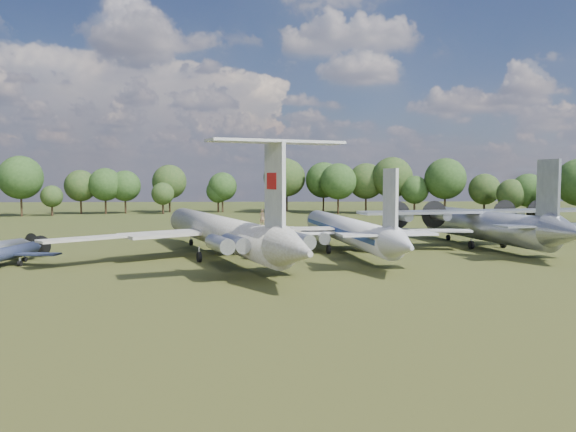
{
  "coord_description": "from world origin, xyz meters",
  "views": [
    {
      "loc": [
        7.27,
        -68.85,
        9.71
      ],
      "look_at": [
        10.08,
        -1.55,
        5.0
      ],
      "focal_mm": 35.0,
      "sensor_mm": 36.0,
      "label": 1
    }
  ],
  "objects_px": {
    "an12_transport": "(483,229)",
    "person_on_il62": "(262,217)",
    "tu104_jet": "(347,235)",
    "il62_airliner": "(219,237)",
    "small_prop_west": "(9,256)"
  },
  "relations": [
    {
      "from": "small_prop_west",
      "to": "tu104_jet",
      "type": "bearing_deg",
      "value": 22.18
    },
    {
      "from": "tu104_jet",
      "to": "person_on_il62",
      "type": "distance_m",
      "value": 21.37
    },
    {
      "from": "il62_airliner",
      "to": "small_prop_west",
      "type": "relative_size",
      "value": 3.55
    },
    {
      "from": "tu104_jet",
      "to": "an12_transport",
      "type": "xyz_separation_m",
      "value": [
        19.45,
        3.85,
        0.31
      ]
    },
    {
      "from": "small_prop_west",
      "to": "person_on_il62",
      "type": "xyz_separation_m",
      "value": [
        27.66,
        -8.61,
        4.79
      ]
    },
    {
      "from": "tu104_jet",
      "to": "an12_transport",
      "type": "height_order",
      "value": "an12_transport"
    },
    {
      "from": "il62_airliner",
      "to": "person_on_il62",
      "type": "relative_size",
      "value": 32.79
    },
    {
      "from": "an12_transport",
      "to": "person_on_il62",
      "type": "height_order",
      "value": "person_on_il62"
    },
    {
      "from": "person_on_il62",
      "to": "an12_transport",
      "type": "bearing_deg",
      "value": -167.22
    },
    {
      "from": "il62_airliner",
      "to": "an12_transport",
      "type": "height_order",
      "value": "an12_transport"
    },
    {
      "from": "an12_transport",
      "to": "small_prop_west",
      "type": "relative_size",
      "value": 2.66
    },
    {
      "from": "tu104_jet",
      "to": "small_prop_west",
      "type": "distance_m",
      "value": 39.62
    },
    {
      "from": "il62_airliner",
      "to": "person_on_il62",
      "type": "height_order",
      "value": "person_on_il62"
    },
    {
      "from": "il62_airliner",
      "to": "person_on_il62",
      "type": "distance_m",
      "value": 14.58
    },
    {
      "from": "an12_transport",
      "to": "person_on_il62",
      "type": "bearing_deg",
      "value": -154.94
    }
  ]
}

